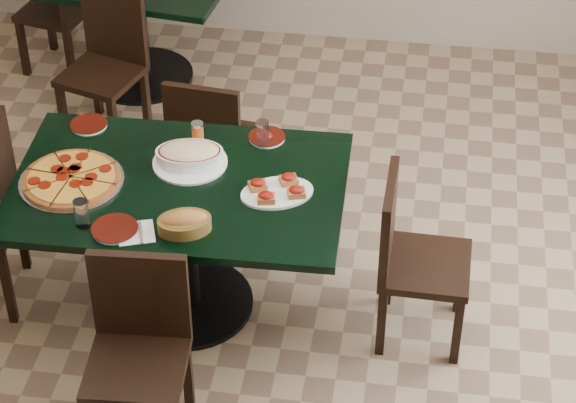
# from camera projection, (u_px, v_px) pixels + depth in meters

# --- Properties ---
(floor) EXTENTS (5.50, 5.50, 0.00)m
(floor) POSITION_uv_depth(u_px,v_px,m) (257.00, 323.00, 5.40)
(floor) COLOR #896F4F
(floor) RESTS_ON ground
(main_table) EXTENTS (1.52, 1.00, 0.75)m
(main_table) POSITION_uv_depth(u_px,v_px,m) (181.00, 215.00, 5.14)
(main_table) COLOR black
(main_table) RESTS_ON floor
(back_table) EXTENTS (1.30, 1.02, 0.75)m
(back_table) POSITION_uv_depth(u_px,v_px,m) (135.00, 4.00, 6.79)
(back_table) COLOR black
(back_table) RESTS_ON floor
(chair_far) EXTENTS (0.43, 0.43, 0.84)m
(chair_far) POSITION_uv_depth(u_px,v_px,m) (210.00, 139.00, 5.79)
(chair_far) COLOR black
(chair_far) RESTS_ON floor
(chair_near) EXTENTS (0.43, 0.43, 0.87)m
(chair_near) POSITION_uv_depth(u_px,v_px,m) (139.00, 341.00, 4.63)
(chair_near) COLOR black
(chair_near) RESTS_ON floor
(chair_right) EXTENTS (0.41, 0.41, 0.87)m
(chair_right) POSITION_uv_depth(u_px,v_px,m) (409.00, 253.00, 5.07)
(chair_right) COLOR black
(chair_right) RESTS_ON floor
(back_chair_near) EXTENTS (0.51, 0.51, 0.87)m
(back_chair_near) POSITION_uv_depth(u_px,v_px,m) (108.00, 58.00, 6.38)
(back_chair_near) COLOR black
(back_chair_near) RESTS_ON floor
(back_chair_left) EXTENTS (0.47, 0.47, 0.85)m
(back_chair_left) POSITION_uv_depth(u_px,v_px,m) (65.00, 3.00, 6.91)
(back_chair_left) COLOR black
(back_chair_left) RESTS_ON floor
(pepperoni_pizza) EXTENTS (0.47, 0.47, 0.04)m
(pepperoni_pizza) POSITION_uv_depth(u_px,v_px,m) (71.00, 179.00, 5.02)
(pepperoni_pizza) COLOR silver
(pepperoni_pizza) RESTS_ON main_table
(lasagna_casserole) EXTENTS (0.34, 0.34, 0.09)m
(lasagna_casserole) POSITION_uv_depth(u_px,v_px,m) (190.00, 155.00, 5.12)
(lasagna_casserole) COLOR white
(lasagna_casserole) RESTS_ON main_table
(bread_basket) EXTENTS (0.27, 0.23, 0.10)m
(bread_basket) POSITION_uv_depth(u_px,v_px,m) (184.00, 223.00, 4.75)
(bread_basket) COLOR brown
(bread_basket) RESTS_ON main_table
(bruschetta_platter) EXTENTS (0.39, 0.34, 0.05)m
(bruschetta_platter) POSITION_uv_depth(u_px,v_px,m) (277.00, 190.00, 4.95)
(bruschetta_platter) COLOR white
(bruschetta_platter) RESTS_ON main_table
(side_plate_near) EXTENTS (0.20, 0.20, 0.02)m
(side_plate_near) POSITION_uv_depth(u_px,v_px,m) (115.00, 229.00, 4.77)
(side_plate_near) COLOR white
(side_plate_near) RESTS_ON main_table
(side_plate_far_r) EXTENTS (0.17, 0.17, 0.03)m
(side_plate_far_r) POSITION_uv_depth(u_px,v_px,m) (267.00, 137.00, 5.29)
(side_plate_far_r) COLOR white
(side_plate_far_r) RESTS_ON main_table
(side_plate_far_l) EXTENTS (0.18, 0.18, 0.02)m
(side_plate_far_l) POSITION_uv_depth(u_px,v_px,m) (89.00, 124.00, 5.38)
(side_plate_far_l) COLOR white
(side_plate_far_l) RESTS_ON main_table
(napkin_setting) EXTENTS (0.19, 0.19, 0.01)m
(napkin_setting) POSITION_uv_depth(u_px,v_px,m) (137.00, 233.00, 4.76)
(napkin_setting) COLOR silver
(napkin_setting) RESTS_ON main_table
(water_glass_a) EXTENTS (0.06, 0.06, 0.13)m
(water_glass_a) POSITION_uv_depth(u_px,v_px,m) (262.00, 134.00, 5.22)
(water_glass_a) COLOR silver
(water_glass_a) RESTS_ON main_table
(water_glass_b) EXTENTS (0.06, 0.06, 0.13)m
(water_glass_b) POSITION_uv_depth(u_px,v_px,m) (81.00, 214.00, 4.75)
(water_glass_b) COLOR silver
(water_glass_b) RESTS_ON main_table
(pepper_shaker) EXTENTS (0.06, 0.06, 0.10)m
(pepper_shaker) POSITION_uv_depth(u_px,v_px,m) (198.00, 131.00, 5.26)
(pepper_shaker) COLOR #C45214
(pepper_shaker) RESTS_ON main_table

